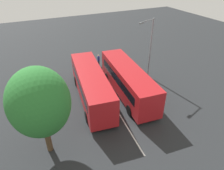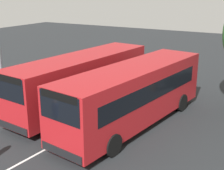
{
  "view_description": "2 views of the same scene",
  "coord_description": "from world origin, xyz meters",
  "px_view_note": "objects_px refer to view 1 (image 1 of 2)",
  "views": [
    {
      "loc": [
        -16.25,
        7.26,
        12.6
      ],
      "look_at": [
        0.31,
        -0.54,
        1.2
      ],
      "focal_mm": 31.88,
      "sensor_mm": 36.0,
      "label": 1
    },
    {
      "loc": [
        14.67,
        8.59,
        7.03
      ],
      "look_at": [
        -0.08,
        0.12,
        1.81
      ],
      "focal_mm": 50.58,
      "sensor_mm": 36.0,
      "label": 2
    }
  ],
  "objects_px": {
    "bus_center_left": "(91,84)",
    "pedestrian": "(99,60)",
    "street_lamp": "(150,45)",
    "bus_far_left": "(128,80)",
    "depot_tree": "(39,102)"
  },
  "relations": [
    {
      "from": "street_lamp",
      "to": "pedestrian",
      "type": "bearing_deg",
      "value": -68.93
    },
    {
      "from": "bus_far_left",
      "to": "depot_tree",
      "type": "height_order",
      "value": "depot_tree"
    },
    {
      "from": "bus_center_left",
      "to": "pedestrian",
      "type": "relative_size",
      "value": 6.32
    },
    {
      "from": "bus_far_left",
      "to": "bus_center_left",
      "type": "bearing_deg",
      "value": 84.26
    },
    {
      "from": "bus_far_left",
      "to": "depot_tree",
      "type": "distance_m",
      "value": 10.58
    },
    {
      "from": "pedestrian",
      "to": "bus_far_left",
      "type": "bearing_deg",
      "value": -26.95
    },
    {
      "from": "street_lamp",
      "to": "depot_tree",
      "type": "distance_m",
      "value": 14.81
    },
    {
      "from": "bus_center_left",
      "to": "depot_tree",
      "type": "xyz_separation_m",
      "value": [
        -5.06,
        5.37,
        2.88
      ]
    },
    {
      "from": "bus_center_left",
      "to": "street_lamp",
      "type": "height_order",
      "value": "street_lamp"
    },
    {
      "from": "street_lamp",
      "to": "depot_tree",
      "type": "relative_size",
      "value": 1.03
    },
    {
      "from": "bus_center_left",
      "to": "pedestrian",
      "type": "bearing_deg",
      "value": -19.51
    },
    {
      "from": "pedestrian",
      "to": "depot_tree",
      "type": "height_order",
      "value": "depot_tree"
    },
    {
      "from": "depot_tree",
      "to": "street_lamp",
      "type": "bearing_deg",
      "value": -64.0
    },
    {
      "from": "street_lamp",
      "to": "bus_far_left",
      "type": "bearing_deg",
      "value": 11.22
    },
    {
      "from": "bus_far_left",
      "to": "bus_center_left",
      "type": "distance_m",
      "value": 3.95
    }
  ]
}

